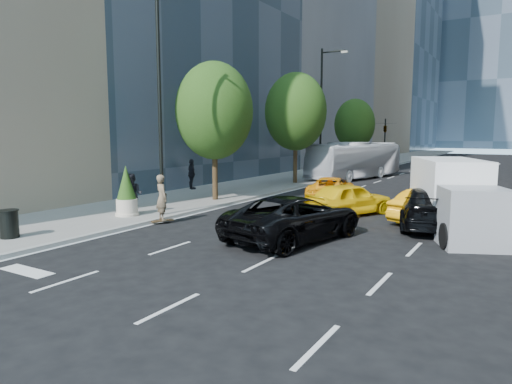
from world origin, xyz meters
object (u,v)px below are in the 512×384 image
Objects in this scene: black_sedan_lincoln at (295,218)px; black_sedan_mercedes at (429,207)px; skateboarder at (162,201)px; planter_shrub at (126,192)px; box_truck at (454,196)px; city_bus at (355,160)px; trash_can at (9,224)px.

black_sedan_lincoln is 1.03× the size of black_sedan_mercedes.
planter_shrub is at bearing 24.98° from skateboarder.
box_truck is at bearing -127.26° from black_sedan_lincoln.
planter_shrub reaches higher than skateboarder.
black_sedan_lincoln is at bearing -163.23° from box_truck.
planter_shrub reaches higher than black_sedan_mercedes.
box_truck is 2.75× the size of planter_shrub.
black_sedan_mercedes reaches higher than black_sedan_lincoln.
box_truck is at bearing -48.93° from city_bus.
black_sedan_mercedes is 1.39m from box_truck.
trash_can is 0.42× the size of planter_shrub.
box_truck reaches higher than black_sedan_mercedes.
planter_shrub is at bearing 9.82° from black_sedan_mercedes.
skateboarder is 0.86× the size of planter_shrub.
black_sedan_mercedes is at bearing -115.62° from black_sedan_lincoln.
trash_can is (-3.12, -27.69, -0.90)m from city_bus.
planter_shrub is (-2.88, -22.45, -0.31)m from city_bus.
city_bus is (0.80, 22.45, 0.56)m from skateboarder.
skateboarder is 22.47m from city_bus.
skateboarder is 6.11m from black_sedan_lincoln.
planter_shrub reaches higher than trash_can.
city_bus is 1.78× the size of box_truck.
box_truck is (4.71, 4.04, 0.62)m from black_sedan_lincoln.
box_truck is at bearing 130.55° from black_sedan_mercedes.
skateboarder reaches higher than trash_can.
city_bus is 20.76m from box_truck.
city_bus is at bearing 94.93° from box_truck.
planter_shrub is (0.24, 5.24, 0.59)m from trash_can.
city_bus is (-5.30, 22.23, 0.73)m from black_sedan_lincoln.
black_sedan_mercedes is 0.51× the size of city_bus.
trash_can is at bearing 91.12° from skateboarder.
black_sedan_lincoln is 6.23m from box_truck.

